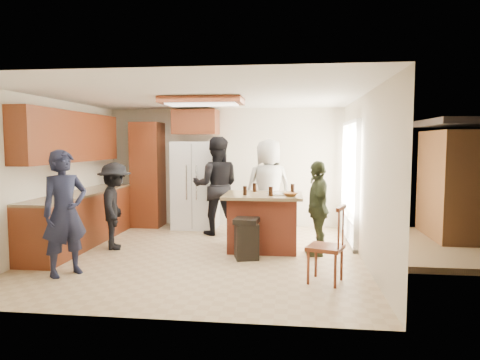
# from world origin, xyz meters

# --- Properties ---
(room_shell) EXTENTS (8.00, 5.20, 5.00)m
(room_shell) POSITION_xyz_m (4.37, 1.64, 0.87)
(room_shell) COLOR tan
(room_shell) RESTS_ON ground
(person_front_left) EXTENTS (0.73, 0.76, 1.69)m
(person_front_left) POSITION_xyz_m (-1.58, -1.22, 0.84)
(person_front_left) COLOR black
(person_front_left) RESTS_ON ground
(person_behind_left) EXTENTS (0.99, 0.69, 1.89)m
(person_behind_left) POSITION_xyz_m (-0.02, 1.56, 0.95)
(person_behind_left) COLOR black
(person_behind_left) RESTS_ON ground
(person_behind_right) EXTENTS (1.06, 0.87, 1.85)m
(person_behind_right) POSITION_xyz_m (0.99, 1.51, 0.93)
(person_behind_right) COLOR gray
(person_behind_right) RESTS_ON ground
(person_side_right) EXTENTS (0.50, 0.90, 1.50)m
(person_side_right) POSITION_xyz_m (1.84, 0.24, 0.75)
(person_side_right) COLOR #2F3720
(person_side_right) RESTS_ON ground
(person_counter) EXTENTS (0.72, 1.03, 1.45)m
(person_counter) POSITION_xyz_m (-1.50, 0.22, 0.73)
(person_counter) COLOR black
(person_counter) RESTS_ON ground
(left_cabinetry) EXTENTS (0.64, 3.00, 2.30)m
(left_cabinetry) POSITION_xyz_m (-2.24, 0.40, 0.96)
(left_cabinetry) COLOR maroon
(left_cabinetry) RESTS_ON ground
(back_wall_units) EXTENTS (1.80, 0.60, 2.45)m
(back_wall_units) POSITION_xyz_m (-1.33, 2.20, 1.38)
(back_wall_units) COLOR maroon
(back_wall_units) RESTS_ON ground
(refrigerator) EXTENTS (0.90, 0.76, 1.80)m
(refrigerator) POSITION_xyz_m (-0.55, 2.12, 0.90)
(refrigerator) COLOR white
(refrigerator) RESTS_ON ground
(kitchen_island) EXTENTS (1.28, 1.03, 0.93)m
(kitchen_island) POSITION_xyz_m (0.96, 0.47, 0.47)
(kitchen_island) COLOR #9E4028
(kitchen_island) RESTS_ON ground
(island_items) EXTENTS (0.91, 0.71, 0.15)m
(island_items) POSITION_xyz_m (1.20, 0.39, 0.97)
(island_items) COLOR silver
(island_items) RESTS_ON kitchen_island
(trash_bin) EXTENTS (0.42, 0.42, 0.63)m
(trash_bin) POSITION_xyz_m (0.75, -0.14, 0.32)
(trash_bin) COLOR black
(trash_bin) RESTS_ON ground
(spindle_chair) EXTENTS (0.54, 0.54, 0.99)m
(spindle_chair) POSITION_xyz_m (1.87, -1.14, 0.45)
(spindle_chair) COLOR maroon
(spindle_chair) RESTS_ON ground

